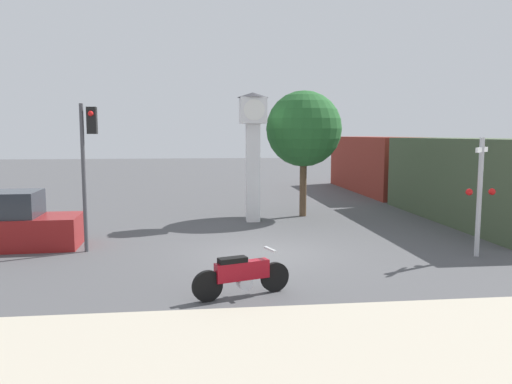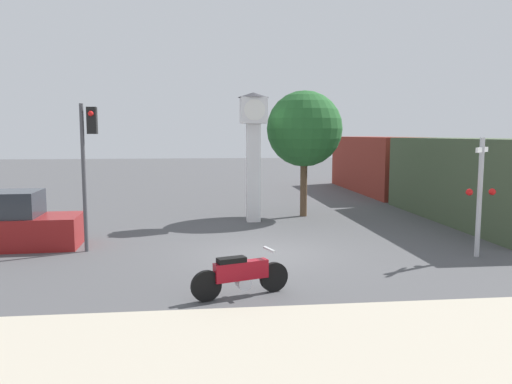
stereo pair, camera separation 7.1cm
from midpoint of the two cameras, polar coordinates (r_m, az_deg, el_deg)
name	(u,v)px [view 2 (the right image)]	position (r m, az deg, el deg)	size (l,w,h in m)	color
ground_plane	(262,254)	(15.10, 0.78, -7.05)	(120.00, 120.00, 0.00)	#4C4C4F
sidewalk_strip	(329,379)	(7.76, 8.58, -20.42)	(36.00, 6.00, 0.10)	#B2A893
motorcycle	(241,275)	(11.13, -1.57, -9.44)	(2.21, 0.88, 1.01)	black
clock_tower	(253,137)	(20.28, -0.21, 6.29)	(1.24, 1.24, 5.23)	white
freight_train	(413,171)	(27.03, 17.61, 2.35)	(2.80, 21.46, 3.40)	#425138
traffic_light	(88,151)	(15.79, -18.56, 4.46)	(0.50, 0.35, 4.47)	#47474C
railroad_crossing_signal	(480,192)	(15.81, 24.34, -0.01)	(0.90, 0.82, 3.47)	#B7B7BC
street_tree	(304,129)	(21.70, 5.63, 7.17)	(3.25, 3.25, 5.43)	brown
parked_car	(8,224)	(17.49, -26.34, -3.34)	(4.27, 1.96, 1.80)	maroon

